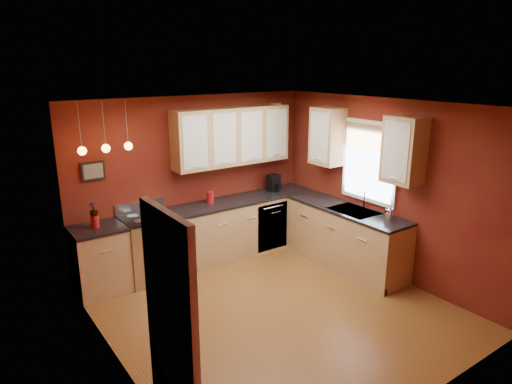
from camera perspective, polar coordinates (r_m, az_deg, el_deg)
floor at (r=6.08m, az=2.44°, el=-14.47°), size 4.20×4.20×0.00m
ceiling at (r=5.27m, az=2.78°, el=10.74°), size 4.00×4.20×0.02m
wall_back at (r=7.24m, az=-7.67°, el=1.58°), size 4.00×0.02×2.60m
wall_front at (r=4.21m, az=20.72°, el=-10.09°), size 4.00×0.02×2.60m
wall_left at (r=4.66m, az=-17.36°, el=-7.23°), size 0.02×4.20×2.60m
wall_right at (r=6.90m, az=15.81°, el=0.40°), size 0.02×4.20×2.60m
base_cabinets_back_left at (r=6.67m, az=-18.88°, el=-8.15°), size 0.70×0.60×0.90m
base_cabinets_back_right at (r=7.60m, az=-1.49°, el=-4.29°), size 2.54×0.60×0.90m
base_cabinets_right at (r=7.23m, az=11.03°, el=-5.68°), size 0.60×2.10×0.90m
counter_back_left at (r=6.50m, az=-19.25°, el=-4.36°), size 0.70×0.62×0.04m
counter_back_right at (r=7.45m, az=-1.52°, el=-0.89°), size 2.54×0.62×0.04m
counter_right at (r=7.07m, az=11.23°, el=-2.14°), size 0.62×2.10×0.04m
gas_range at (r=6.87m, az=-13.06°, el=-6.69°), size 0.76×0.64×1.11m
dishwasher_front at (r=7.58m, az=2.06°, el=-4.34°), size 0.60×0.02×0.80m
sink at (r=6.98m, az=12.13°, el=-2.48°), size 0.50×0.70×0.33m
window at (r=6.98m, az=14.02°, el=3.99°), size 0.06×1.02×1.22m
door_left_wall at (r=3.79m, az=-10.48°, el=-17.08°), size 0.12×0.82×2.05m
upper_cabinets_back at (r=7.25m, az=-2.99°, el=6.98°), size 2.00×0.35×0.90m
upper_cabinets_right at (r=6.84m, az=13.18°, el=6.03°), size 0.35×1.95×0.90m
wall_picture at (r=6.59m, az=-19.69°, el=2.49°), size 0.32×0.03×0.26m
pendant_lights at (r=6.23m, az=-18.26°, el=5.27°), size 0.71×0.11×0.66m
red_canister at (r=7.18m, az=-5.75°, el=-0.67°), size 0.12×0.12×0.19m
red_vase at (r=6.46m, az=-19.49°, el=-3.51°), size 0.11×0.11×0.17m
flowers at (r=6.41m, az=-19.62°, el=-2.11°), size 0.13×0.13×0.20m
coffee_maker at (r=7.84m, az=2.23°, el=1.11°), size 0.21×0.20×0.29m
soap_pump at (r=6.70m, az=16.40°, el=-2.39°), size 0.10×0.10×0.21m
dish_towel at (r=6.59m, az=-11.53°, el=-7.22°), size 0.20×0.01×0.28m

